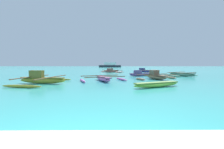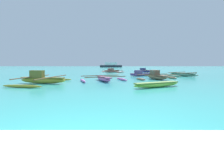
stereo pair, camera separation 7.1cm
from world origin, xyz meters
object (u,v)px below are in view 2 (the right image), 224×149
moored_boat_2 (182,74)px  moored_boat_5 (112,71)px  moored_boat_3 (156,76)px  moored_boat_6 (103,79)px  moored_boat_7 (41,79)px  moored_boat_0 (144,71)px  distant_ferry (110,65)px  moored_boat_1 (156,84)px  moored_boat_4 (140,74)px

moored_boat_2 → moored_boat_5: 12.97m
moored_boat_2 → moored_boat_5: size_ratio=0.96×
moored_boat_3 → moored_boat_2: bearing=106.3°
moored_boat_6 → moored_boat_7: size_ratio=0.89×
moored_boat_5 → moored_boat_2: bearing=-92.3°
moored_boat_0 → distant_ferry: size_ratio=0.41×
moored_boat_1 → moored_boat_7: size_ratio=0.69×
moored_boat_3 → moored_boat_4: 4.27m
moored_boat_0 → moored_boat_5: bearing=-136.1°
moored_boat_3 → moored_boat_7: 10.36m
moored_boat_6 → moored_boat_0: bearing=134.1°
moored_boat_3 → moored_boat_7: bearing=-96.3°
moored_boat_7 → distant_ferry: 65.48m
moored_boat_5 → distant_ferry: (-0.59, 48.67, 0.75)m
moored_boat_3 → moored_boat_4: bearing=166.0°
moored_boat_1 → moored_boat_5: moored_boat_5 is taller
moored_boat_0 → moored_boat_2: 10.00m
moored_boat_6 → moored_boat_1: bearing=24.4°
moored_boat_7 → moored_boat_5: bearing=80.5°
moored_boat_1 → moored_boat_3: moored_boat_3 is taller
moored_boat_0 → moored_boat_4: (-2.46, -9.22, 0.00)m
moored_boat_0 → moored_boat_6: bearing=-71.2°
moored_boat_0 → moored_boat_1: size_ratio=1.33×
moored_boat_6 → moored_boat_7: (-4.64, -1.69, 0.11)m
moored_boat_0 → moored_boat_7: (-11.51, -16.67, 0.06)m
moored_boat_4 → moored_boat_7: moored_boat_7 is taller
moored_boat_7 → moored_boat_0: bearing=64.1°
moored_boat_0 → moored_boat_6: (-6.87, -14.99, -0.05)m
moored_boat_0 → moored_boat_4: moored_boat_0 is taller
moored_boat_2 → moored_boat_6: bearing=-92.7°
moored_boat_6 → distant_ferry: 63.61m
moored_boat_2 → moored_boat_3: 5.79m
moored_boat_2 → moored_boat_6: (-9.57, -5.36, -0.02)m
moored_boat_1 → moored_boat_2: moored_boat_2 is taller
moored_boat_1 → moored_boat_3: bearing=49.7°
moored_boat_2 → moored_boat_3: (-4.38, -3.79, 0.08)m
moored_boat_2 → moored_boat_4: 5.18m
moored_boat_0 → moored_boat_6: 16.49m
moored_boat_3 → moored_boat_5: moored_boat_3 is taller
moored_boat_2 → distant_ferry: (-9.34, 58.25, 0.78)m
moored_boat_2 → moored_boat_5: bearing=-169.6°
moored_boat_4 → moored_boat_6: bearing=-148.1°
moored_boat_1 → moored_boat_2: size_ratio=0.79×
moored_boat_3 → moored_boat_5: size_ratio=0.96×
moored_boat_6 → moored_boat_2: bearing=97.9°
moored_boat_4 → moored_boat_6: moored_boat_4 is taller
moored_boat_1 → moored_boat_7: 8.54m
distant_ferry → moored_boat_5: bearing=-89.3°
distant_ferry → moored_boat_4: bearing=-85.9°
moored_boat_1 → distant_ferry: bearing=69.0°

